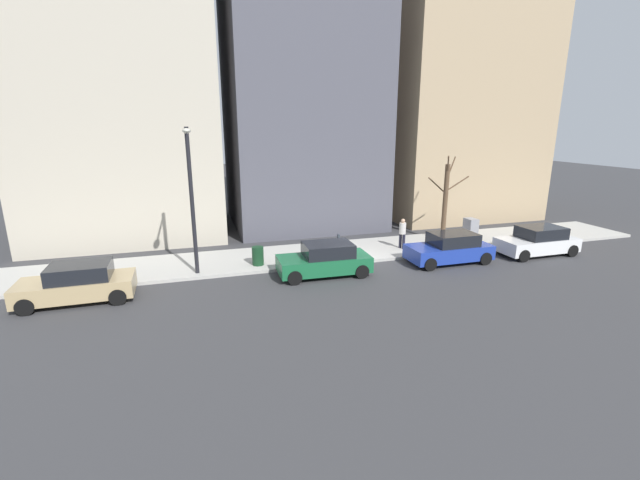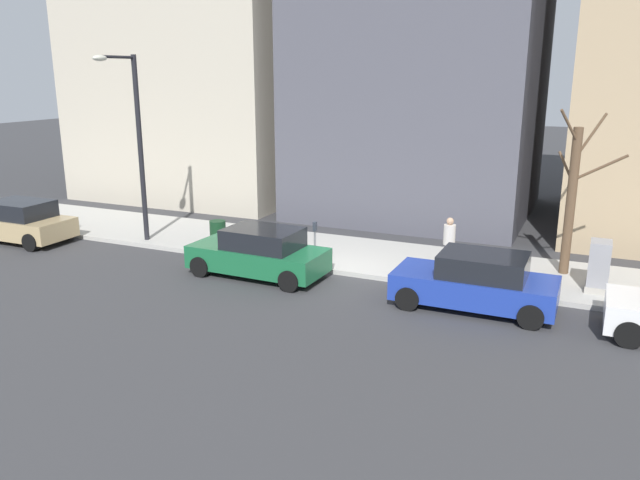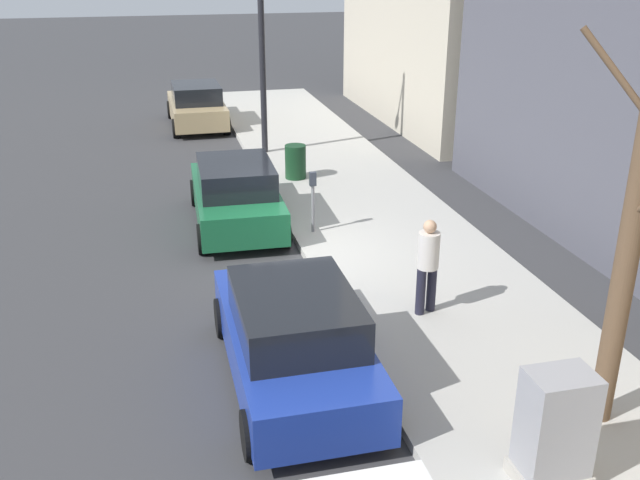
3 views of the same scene
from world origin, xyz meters
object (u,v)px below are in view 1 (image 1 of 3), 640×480
at_px(parked_car_white, 538,241).
at_px(office_tower_right, 118,59).
at_px(trash_bin, 258,256).
at_px(streetlamp, 191,190).
at_px(pedestrian_near_meter, 402,232).
at_px(office_tower_left, 446,109).
at_px(bare_tree, 445,200).
at_px(parked_car_blue, 450,248).
at_px(parked_car_green, 325,260).
at_px(parked_car_tan, 78,284).
at_px(utility_box, 470,231).
at_px(parking_meter, 338,244).

height_order(parked_car_white, office_tower_right, office_tower_right).
bearing_deg(trash_bin, streetlamp, 102.21).
xyz_separation_m(pedestrian_near_meter, office_tower_left, (9.47, -8.29, 6.80)).
relative_size(parked_car_white, bare_tree, 0.85).
relative_size(parked_car_blue, trash_bin, 4.67).
xyz_separation_m(parked_car_green, parked_car_tan, (-0.06, 10.16, 0.00)).
height_order(bare_tree, office_tower_right, office_tower_right).
bearing_deg(parked_car_tan, parked_car_blue, -90.48).
bearing_deg(utility_box, office_tower_left, -22.85).
distance_m(parked_car_blue, office_tower_right, 22.10).
relative_size(parked_car_tan, office_tower_left, 0.27).
height_order(parked_car_blue, office_tower_right, office_tower_right).
bearing_deg(office_tower_left, parking_meter, 130.29).
height_order(bare_tree, office_tower_left, office_tower_left).
bearing_deg(parked_car_blue, trash_bin, 77.94).
bearing_deg(trash_bin, bare_tree, -81.42).
relative_size(pedestrian_near_meter, office_tower_right, 0.08).
bearing_deg(parking_meter, trash_bin, 83.52).
relative_size(parked_car_tan, streetlamp, 0.65).
relative_size(bare_tree, office_tower_left, 0.31).
distance_m(bare_tree, pedestrian_near_meter, 3.78).
distance_m(parked_car_white, parked_car_green, 11.83).
xyz_separation_m(utility_box, office_tower_left, (9.62, -4.05, 7.04)).
height_order(parked_car_white, office_tower_left, office_tower_left).
bearing_deg(bare_tree, parking_meter, 106.32).
relative_size(utility_box, pedestrian_near_meter, 0.86).
distance_m(trash_bin, office_tower_left, 20.48).
bearing_deg(parked_car_blue, pedestrian_near_meter, 27.46).
height_order(parked_car_blue, bare_tree, bare_tree).
height_order(parking_meter, bare_tree, bare_tree).
relative_size(parked_car_white, office_tower_left, 0.27).
relative_size(parked_car_tan, parking_meter, 3.12).
xyz_separation_m(parked_car_blue, utility_box, (2.40, -2.91, 0.11)).
height_order(parked_car_tan, pedestrian_near_meter, pedestrian_near_meter).
bearing_deg(parked_car_tan, utility_box, -83.53).
bearing_deg(utility_box, streetlamp, 93.85).
relative_size(parked_car_blue, parking_meter, 3.11).
xyz_separation_m(parked_car_white, office_tower_left, (12.20, -1.71, 7.15)).
relative_size(parked_car_green, bare_tree, 0.86).
bearing_deg(trash_bin, office_tower_left, -58.44).
xyz_separation_m(parked_car_tan, pedestrian_near_meter, (2.56, -15.40, 0.35)).
xyz_separation_m(parking_meter, bare_tree, (2.16, -7.38, 1.52)).
xyz_separation_m(bare_tree, trash_bin, (-1.71, 11.33, -1.90)).
distance_m(utility_box, pedestrian_near_meter, 4.25).
height_order(parked_car_green, parked_car_tan, same).
height_order(parked_car_tan, parking_meter, parked_car_tan).
height_order(parked_car_blue, streetlamp, streetlamp).
distance_m(utility_box, bare_tree, 2.30).
xyz_separation_m(parked_car_white, trash_bin, (2.18, 14.61, -0.14)).
xyz_separation_m(parked_car_tan, parking_meter, (1.57, -11.34, 0.24)).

